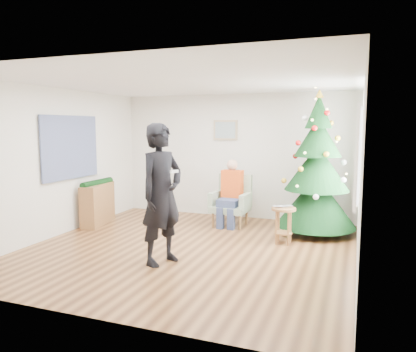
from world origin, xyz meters
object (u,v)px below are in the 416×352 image
at_px(christmas_tree, 317,170).
at_px(armchair, 231,207).
at_px(stool, 283,225).
at_px(console, 98,204).
at_px(standing_man, 162,194).

height_order(christmas_tree, armchair, christmas_tree).
height_order(stool, console, console).
height_order(stool, standing_man, standing_man).
distance_m(christmas_tree, stool, 1.28).
bearing_deg(standing_man, christmas_tree, -18.23).
distance_m(stool, console, 3.68).
distance_m(stool, armchair, 1.48).
bearing_deg(stool, standing_man, -132.97).
distance_m(armchair, standing_man, 2.54).
relative_size(christmas_tree, console, 2.58).
relative_size(stool, armchair, 0.61).
xyz_separation_m(standing_man, console, (-2.23, 1.60, -0.59)).
distance_m(christmas_tree, armchair, 1.80).
xyz_separation_m(christmas_tree, console, (-4.11, -0.79, -0.76)).
xyz_separation_m(armchair, console, (-2.50, -0.84, 0.04)).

